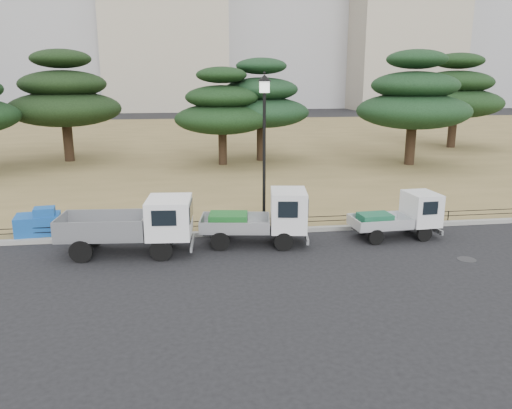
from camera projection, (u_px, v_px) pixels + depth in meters
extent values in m
plane|color=black|center=(265.00, 257.00, 16.53)|extent=(220.00, 220.00, 0.00)
cube|color=olive|center=(211.00, 142.00, 45.87)|extent=(120.00, 56.00, 0.15)
cube|color=gray|center=(254.00, 232.00, 19.01)|extent=(120.00, 0.25, 0.16)
cylinder|color=black|center=(161.00, 250.00, 16.09)|extent=(0.75, 0.21, 0.74)
cylinder|color=black|center=(167.00, 235.00, 17.64)|extent=(0.75, 0.21, 0.74)
cylinder|color=black|center=(81.00, 252.00, 15.95)|extent=(0.75, 0.21, 0.74)
cylinder|color=black|center=(94.00, 236.00, 17.49)|extent=(0.75, 0.21, 0.74)
cube|color=#2D2D30|center=(127.00, 237.00, 16.75)|extent=(4.18, 1.23, 0.13)
cube|color=gray|center=(103.00, 226.00, 16.60)|extent=(2.98, 1.85, 0.72)
cube|color=white|center=(169.00, 217.00, 16.66)|extent=(1.58, 1.87, 1.26)
cylinder|color=black|center=(284.00, 242.00, 17.07)|extent=(0.67, 0.27, 0.65)
cylinder|color=black|center=(282.00, 229.00, 18.48)|extent=(0.67, 0.27, 0.65)
cylinder|color=black|center=(220.00, 241.00, 17.09)|extent=(0.67, 0.27, 0.65)
cylinder|color=black|center=(223.00, 229.00, 18.50)|extent=(0.67, 0.27, 0.65)
cube|color=#2D2D30|center=(253.00, 231.00, 17.75)|extent=(3.60, 1.34, 0.15)
cube|color=#98999E|center=(235.00, 223.00, 17.68)|extent=(2.63, 1.84, 0.44)
cube|color=silver|center=(288.00, 210.00, 17.55)|extent=(1.45, 1.78, 1.40)
cube|color=#1D6727|center=(228.00, 220.00, 17.66)|extent=(1.47, 1.16, 0.48)
cylinder|color=black|center=(424.00, 234.00, 18.08)|extent=(0.57, 0.18, 0.56)
cylinder|color=black|center=(407.00, 224.00, 19.24)|extent=(0.57, 0.18, 0.56)
cylinder|color=black|center=(376.00, 237.00, 17.70)|extent=(0.57, 0.18, 0.56)
cylinder|color=black|center=(362.00, 227.00, 18.86)|extent=(0.57, 0.18, 0.56)
cube|color=#2D2D30|center=(393.00, 227.00, 18.44)|extent=(3.06, 0.88, 0.13)
cube|color=silver|center=(380.00, 221.00, 18.27)|extent=(2.16, 1.40, 0.37)
cube|color=silver|center=(421.00, 208.00, 18.50)|extent=(1.13, 1.45, 1.19)
cube|color=#1A5C3F|center=(375.00, 219.00, 18.21)|extent=(1.20, 0.90, 0.41)
cylinder|color=black|center=(264.00, 225.00, 19.32)|extent=(0.44, 0.44, 0.16)
cylinder|color=black|center=(264.00, 160.00, 18.70)|extent=(0.12, 0.12, 4.94)
cylinder|color=white|center=(264.00, 87.00, 18.05)|extent=(0.40, 0.40, 0.40)
cone|color=black|center=(264.00, 78.00, 17.97)|extent=(0.51, 0.51, 0.25)
cylinder|color=black|center=(253.00, 224.00, 19.08)|extent=(38.00, 0.03, 0.03)
cylinder|color=black|center=(253.00, 219.00, 19.04)|extent=(38.00, 0.03, 0.03)
cylinder|color=black|center=(253.00, 224.00, 19.08)|extent=(0.04, 0.04, 0.40)
cube|color=#1755B3|center=(38.00, 224.00, 18.46)|extent=(1.68, 1.33, 0.72)
cube|color=#1755B3|center=(44.00, 212.00, 18.23)|extent=(0.80, 0.71, 0.31)
cylinder|color=#2D2D30|center=(467.00, 259.00, 16.30)|extent=(0.60, 0.60, 0.01)
cylinder|color=black|center=(68.00, 140.00, 34.67)|extent=(0.66, 0.66, 2.94)
ellipsoid|color=black|center=(65.00, 109.00, 34.15)|extent=(7.56, 7.56, 2.42)
ellipsoid|color=black|center=(63.00, 84.00, 33.75)|extent=(5.77, 5.77, 1.85)
ellipsoid|color=black|center=(61.00, 59.00, 33.35)|extent=(3.98, 3.98, 1.27)
cylinder|color=black|center=(223.00, 146.00, 33.25)|extent=(0.56, 0.56, 2.49)
ellipsoid|color=black|center=(222.00, 119.00, 32.81)|extent=(6.27, 6.27, 2.01)
ellipsoid|color=black|center=(222.00, 97.00, 32.47)|extent=(4.79, 4.79, 1.53)
ellipsoid|color=black|center=(221.00, 75.00, 32.13)|extent=(3.31, 3.31, 1.06)
cylinder|color=black|center=(261.00, 141.00, 35.00)|extent=(0.62, 0.62, 2.74)
ellipsoid|color=#16321B|center=(261.00, 112.00, 34.52)|extent=(6.60, 6.60, 2.11)
ellipsoid|color=#16321B|center=(261.00, 89.00, 34.14)|extent=(5.04, 5.04, 1.61)
ellipsoid|color=#16321B|center=(261.00, 66.00, 33.76)|extent=(3.48, 3.48, 1.11)
cylinder|color=black|center=(411.00, 143.00, 33.26)|extent=(0.65, 0.65, 2.90)
ellipsoid|color=#163219|center=(413.00, 111.00, 32.74)|extent=(7.37, 7.37, 2.36)
ellipsoid|color=#163219|center=(415.00, 85.00, 32.34)|extent=(5.63, 5.63, 1.80)
ellipsoid|color=#163219|center=(417.00, 59.00, 31.95)|extent=(3.89, 3.89, 1.24)
cylinder|color=black|center=(452.00, 129.00, 41.78)|extent=(0.67, 0.67, 2.99)
ellipsoid|color=black|center=(455.00, 103.00, 41.25)|extent=(7.64, 7.64, 2.44)
ellipsoid|color=black|center=(457.00, 82.00, 40.84)|extent=(5.83, 5.83, 1.87)
ellipsoid|color=black|center=(459.00, 61.00, 40.43)|extent=(4.03, 4.03, 1.29)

